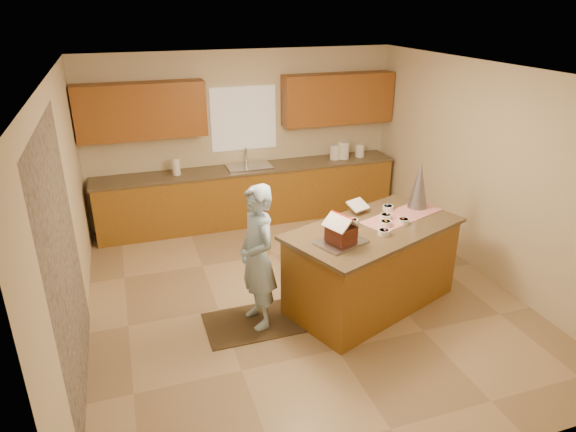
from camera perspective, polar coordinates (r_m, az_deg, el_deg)
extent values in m
plane|color=tan|center=(6.42, 1.43, -8.80)|extent=(5.50, 5.50, 0.00)
plane|color=silver|center=(5.50, 1.72, 15.86)|extent=(5.50, 5.50, 0.00)
plane|color=beige|center=(8.35, -4.98, 8.82)|extent=(5.50, 5.50, 0.00)
plane|color=beige|center=(3.65, 16.81, -12.01)|extent=(5.50, 5.50, 0.00)
plane|color=beige|center=(5.55, -23.51, -0.52)|extent=(5.50, 5.50, 0.00)
plane|color=beige|center=(7.04, 21.12, 4.65)|extent=(5.50, 5.50, 0.00)
plane|color=gray|center=(4.86, -23.63, -5.15)|extent=(0.00, 2.50, 2.50)
cube|color=white|center=(8.25, -5.00, 10.79)|extent=(1.05, 0.03, 1.00)
cube|color=#8D5C1D|center=(8.34, -4.27, 2.27)|extent=(4.80, 0.60, 0.88)
cube|color=brown|center=(8.19, -4.36, 5.29)|extent=(4.85, 0.63, 0.04)
cube|color=#90591E|center=(7.84, -16.06, 11.23)|extent=(1.85, 0.35, 0.80)
cube|color=#90591E|center=(8.55, 5.59, 12.92)|extent=(1.85, 0.35, 0.80)
cube|color=silver|center=(8.19, -4.36, 5.22)|extent=(0.70, 0.45, 0.12)
cylinder|color=silver|center=(8.31, -4.71, 6.69)|extent=(0.03, 0.03, 0.28)
cube|color=#8D5C1D|center=(6.11, 9.32, -5.69)|extent=(2.19, 1.63, 0.96)
cube|color=brown|center=(5.89, 9.63, -1.40)|extent=(2.30, 1.74, 0.04)
cube|color=#BA0D0F|center=(6.24, 12.62, 0.02)|extent=(1.16, 0.76, 0.01)
cube|color=silver|center=(5.44, 5.91, -2.93)|extent=(0.60, 0.53, 0.03)
cube|color=white|center=(6.21, 7.83, 1.22)|extent=(0.29, 0.26, 0.10)
cone|color=#A4A1AD|center=(6.43, 14.46, 3.41)|extent=(0.31, 0.31, 0.60)
cube|color=black|center=(5.93, -3.72, -11.78)|extent=(1.11, 0.72, 0.01)
imported|color=#A0C3E4|center=(5.51, -3.44, -4.64)|extent=(0.48, 0.65, 1.64)
cylinder|color=white|center=(8.61, 5.27, 7.12)|extent=(0.17, 0.17, 0.24)
cylinder|color=white|center=(8.67, 6.20, 7.33)|extent=(0.20, 0.20, 0.28)
cylinder|color=white|center=(8.80, 8.03, 7.27)|extent=(0.15, 0.15, 0.22)
cylinder|color=white|center=(7.96, -12.38, 5.42)|extent=(0.12, 0.12, 0.26)
cube|color=#572517|center=(5.39, 5.95, -1.96)|extent=(0.32, 0.33, 0.17)
cube|color=white|center=(5.29, 5.49, -0.72)|extent=(0.26, 0.34, 0.14)
cube|color=white|center=(5.38, 6.54, -0.34)|extent=(0.26, 0.34, 0.14)
cylinder|color=red|center=(5.31, 6.05, 0.09)|extent=(0.13, 0.29, 0.02)
cylinder|color=yellow|center=(5.92, 10.85, -0.82)|extent=(0.13, 0.13, 0.06)
cylinder|color=#DD5127|center=(6.02, 12.79, -0.58)|extent=(0.13, 0.13, 0.06)
cylinder|color=#8B2E58|center=(5.89, 5.90, -0.64)|extent=(0.13, 0.13, 0.06)
cylinder|color=white|center=(6.10, 10.87, -0.09)|extent=(0.13, 0.13, 0.06)
cylinder|color=pink|center=(5.69, 10.65, -1.81)|extent=(0.13, 0.13, 0.06)
cylinder|color=#3059B5|center=(6.36, 11.11, 0.89)|extent=(0.13, 0.13, 0.06)
cylinder|color=#CC5324|center=(5.90, 7.20, -0.65)|extent=(0.13, 0.13, 0.06)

